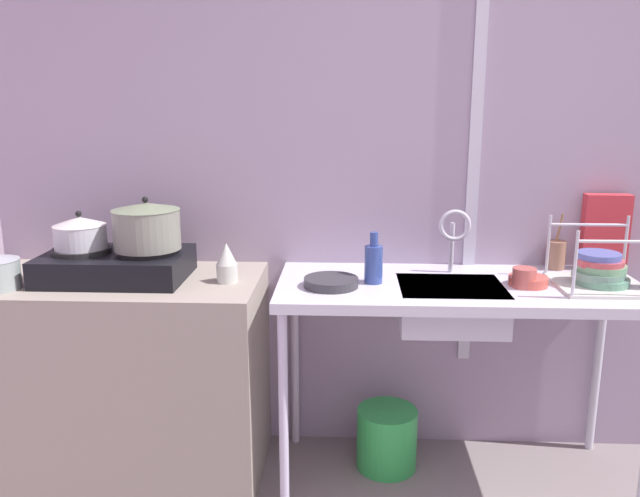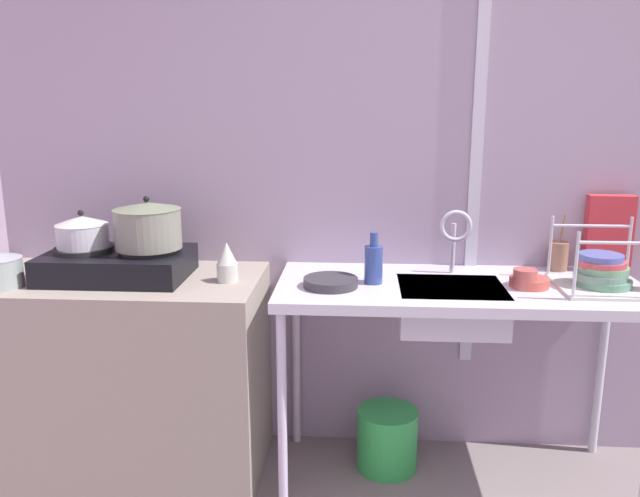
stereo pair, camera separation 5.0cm
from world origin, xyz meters
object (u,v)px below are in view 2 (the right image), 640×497
Objects in this scene: stove at (118,264)px; frying_pan at (331,282)px; pot_on_right_burner at (148,225)px; faucet at (455,231)px; bucket_on_floor at (387,439)px; cup_by_rack at (525,279)px; utensil_jar at (559,256)px; percolator at (227,262)px; pot_on_left_burner at (82,231)px; small_bowl_on_drainboard at (529,282)px; sink_basin at (451,306)px; dish_rack at (602,274)px; cereal_box at (608,233)px; bottle_by_sink at (374,263)px.

stove is 2.67× the size of frying_pan.
pot_on_right_burner reaches higher than faucet.
faucet is 0.94m from bucket_on_floor.
utensil_jar reaches higher than cup_by_rack.
pot_on_left_burner is at bearing 177.60° from percolator.
small_bowl_on_drainboard is (0.02, 0.03, -0.02)m from cup_by_rack.
percolator is at bearing -170.91° from faucet.
stove reaches higher than frying_pan.
pot_on_right_burner reaches higher than percolator.
percolator is 0.67× the size of utensil_jar.
pot_on_right_burner is 1.47m from cup_by_rack.
cup_by_rack is at bearing -34.58° from faucet.
stove reaches higher than bucket_on_floor.
pot_on_left_burner reaches higher than sink_basin.
dish_rack is 1.03× the size of cereal_box.
utensil_jar is (1.93, 0.24, -0.13)m from pot_on_left_burner.
frying_pan is at bearing -176.29° from small_bowl_on_drainboard.
percolator is 1.17m from small_bowl_on_drainboard.
cereal_box reaches higher than stove.
faucet is 1.30× the size of frying_pan.
cup_by_rack is 0.51m from cereal_box.
sink_basin is 0.58m from dish_rack.
faucet is at bearing 5.06° from stove.
cereal_box reaches higher than percolator.
cup_by_rack is at bearing 1.71° from frying_pan.
frying_pan is 0.80× the size of bucket_on_floor.
stove is 3.56× the size of percolator.
faucet is 1.15× the size of utensil_jar.
frying_pan is (-0.46, -0.03, 0.10)m from sink_basin.
stove is at bearing 179.18° from dish_rack.
percolator is at bearing -178.54° from bottle_by_sink.
frying_pan is at bearing -4.69° from stove.
cereal_box is at bearing 7.37° from pot_on_right_burner.
frying_pan is 0.76m from small_bowl_on_drainboard.
pot_on_right_burner is (0.27, -0.00, 0.03)m from pot_on_left_burner.
frying_pan is 0.66× the size of cereal_box.
stove is 1.62m from small_bowl_on_drainboard.
pot_on_left_burner reaches higher than faucet.
pot_on_left_burner is 0.27m from pot_on_right_burner.
pot_on_left_burner is 2.29× the size of cup_by_rack.
pot_on_left_burner is 0.98× the size of frying_pan.
small_bowl_on_drainboard is at bearing -0.82° from pot_on_right_burner.
utensil_jar is at bearing 10.91° from percolator.
dish_rack is (0.56, 0.01, 0.14)m from sink_basin.
dish_rack reaches higher than stove.
cup_by_rack is at bearing -141.40° from cereal_box.
dish_rack is 1.11m from bucket_on_floor.
stove is at bearing 180.00° from pot_on_right_burner.
sink_basin is at bearing 4.09° from frying_pan.
sink_basin is at bearing -1.47° from pot_on_left_burner.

